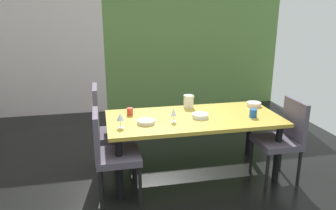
# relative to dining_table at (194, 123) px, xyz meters

# --- Properties ---
(ground_plane) EXTENTS (5.92, 6.34, 0.02)m
(ground_plane) POSITION_rel_dining_table_xyz_m (-0.47, -0.38, -0.65)
(ground_plane) COLOR black
(back_panel_interior) EXTENTS (2.53, 0.10, 2.68)m
(back_panel_interior) POSITION_rel_dining_table_xyz_m (-2.17, 2.74, 0.70)
(back_panel_interior) COLOR silver
(back_panel_interior) RESTS_ON ground_plane
(garden_window_panel) EXTENTS (3.40, 0.10, 2.68)m
(garden_window_panel) POSITION_rel_dining_table_xyz_m (0.79, 2.74, 0.70)
(garden_window_panel) COLOR #608943
(garden_window_panel) RESTS_ON ground_plane
(dining_table) EXTENTS (1.94, 0.91, 0.71)m
(dining_table) POSITION_rel_dining_table_xyz_m (0.00, 0.00, 0.00)
(dining_table) COLOR #B49734
(dining_table) RESTS_ON ground_plane
(chair_left_near) EXTENTS (0.45, 0.44, 0.94)m
(chair_left_near) POSITION_rel_dining_table_xyz_m (-0.95, -0.31, -0.11)
(chair_left_near) COLOR #514A58
(chair_left_near) RESTS_ON ground_plane
(chair_left_far) EXTENTS (0.45, 0.44, 1.05)m
(chair_left_far) POSITION_rel_dining_table_xyz_m (-0.96, 0.31, -0.07)
(chair_left_far) COLOR #514A58
(chair_left_far) RESTS_ON ground_plane
(chair_right_near) EXTENTS (0.44, 0.44, 0.93)m
(chair_right_near) POSITION_rel_dining_table_xyz_m (0.95, -0.31, -0.11)
(chair_right_near) COLOR #514A58
(chair_right_near) RESTS_ON ground_plane
(wine_glass_rear) EXTENTS (0.06, 0.06, 0.15)m
(wine_glass_rear) POSITION_rel_dining_table_xyz_m (-0.26, -0.11, 0.18)
(wine_glass_rear) COLOR silver
(wine_glass_rear) RESTS_ON dining_table
(wine_glass_right) EXTENTS (0.08, 0.08, 0.15)m
(wine_glass_right) POSITION_rel_dining_table_xyz_m (-0.83, -0.17, 0.19)
(wine_glass_right) COLOR silver
(wine_glass_right) RESTS_ON dining_table
(serving_bowl_west) EXTENTS (0.18, 0.18, 0.05)m
(serving_bowl_west) POSITION_rel_dining_table_xyz_m (0.06, -0.04, 0.10)
(serving_bowl_west) COLOR silver
(serving_bowl_west) RESTS_ON dining_table
(serving_bowl_left) EXTENTS (0.19, 0.19, 0.04)m
(serving_bowl_left) POSITION_rel_dining_table_xyz_m (-0.56, -0.11, 0.10)
(serving_bowl_left) COLOR beige
(serving_bowl_left) RESTS_ON dining_table
(serving_bowl_near_shelf) EXTENTS (0.18, 0.18, 0.05)m
(serving_bowl_near_shelf) POSITION_rel_dining_table_xyz_m (0.85, 0.24, 0.10)
(serving_bowl_near_shelf) COLOR silver
(serving_bowl_near_shelf) RESTS_ON dining_table
(cup_south) EXTENTS (0.08, 0.08, 0.09)m
(cup_south) POSITION_rel_dining_table_xyz_m (0.65, -0.15, 0.12)
(cup_south) COLOR #1F53A0
(cup_south) RESTS_ON dining_table
(cup_east) EXTENTS (0.07, 0.07, 0.08)m
(cup_east) POSITION_rel_dining_table_xyz_m (-0.70, 0.22, 0.12)
(cup_east) COLOR red
(cup_east) RESTS_ON dining_table
(pitcher_near_window) EXTENTS (0.14, 0.12, 0.15)m
(pitcher_near_window) POSITION_rel_dining_table_xyz_m (0.04, 0.37, 0.15)
(pitcher_near_window) COLOR silver
(pitcher_near_window) RESTS_ON dining_table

